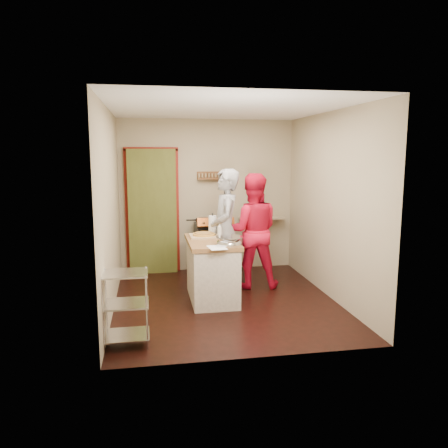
% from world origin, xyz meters
% --- Properties ---
extents(floor, '(3.50, 3.50, 0.00)m').
position_xyz_m(floor, '(0.00, 0.00, 0.00)').
color(floor, black).
rests_on(floor, ground).
extents(back_wall, '(3.00, 0.44, 2.60)m').
position_xyz_m(back_wall, '(-0.64, 1.78, 1.13)').
color(back_wall, tan).
rests_on(back_wall, ground).
extents(left_wall, '(0.04, 3.50, 2.60)m').
position_xyz_m(left_wall, '(-1.50, 0.00, 1.30)').
color(left_wall, tan).
rests_on(left_wall, ground).
extents(right_wall, '(0.04, 3.50, 2.60)m').
position_xyz_m(right_wall, '(1.50, 0.00, 1.30)').
color(right_wall, tan).
rests_on(right_wall, ground).
extents(ceiling, '(3.00, 3.50, 0.02)m').
position_xyz_m(ceiling, '(0.00, 0.00, 2.61)').
color(ceiling, white).
rests_on(ceiling, back_wall).
extents(stove, '(0.60, 0.63, 1.00)m').
position_xyz_m(stove, '(0.05, 1.42, 0.45)').
color(stove, black).
rests_on(stove, ground).
extents(wire_shelving, '(0.48, 0.40, 0.80)m').
position_xyz_m(wire_shelving, '(-1.28, -1.20, 0.44)').
color(wire_shelving, silver).
rests_on(wire_shelving, ground).
extents(island, '(0.68, 1.24, 1.16)m').
position_xyz_m(island, '(-0.16, 0.10, 0.45)').
color(island, beige).
rests_on(island, ground).
extents(person_stripe, '(0.49, 0.70, 1.81)m').
position_xyz_m(person_stripe, '(0.08, 0.41, 0.90)').
color(person_stripe, '#9E9FA3').
rests_on(person_stripe, ground).
extents(person_red, '(0.93, 0.77, 1.73)m').
position_xyz_m(person_red, '(0.52, 0.59, 0.87)').
color(person_red, red).
rests_on(person_red, ground).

